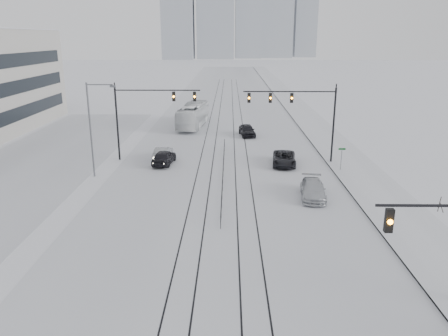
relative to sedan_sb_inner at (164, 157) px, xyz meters
The scene contains 17 objects.
road 26.56m from the sedan_sb_inner, 76.22° to the left, with size 22.00×260.00×0.02m, color silver.
sidewalk_east 32.53m from the sedan_sb_inner, 52.45° to the left, with size 5.00×260.00×0.16m, color silver.
curb 31.10m from the sedan_sb_inner, 56.03° to the left, with size 0.10×260.00×0.12m, color gray.
parking_strip 13.72m from the sedan_sb_inner, behind, with size 14.00×60.00×0.03m, color silver.
tram_rails 8.60m from the sedan_sb_inner, 42.46° to the left, with size 5.30×180.00×0.01m.
skyline 241.54m from the sedan_sb_inner, 87.29° to the left, with size 96.00×48.00×72.00m.
traffic_mast_ne 15.33m from the sedan_sb_inner, ahead, with size 9.60×0.37×8.00m.
traffic_mast_nw 5.57m from the sedan_sb_inner, 140.96° to the left, with size 9.10×0.37×8.00m.
street_light_west 8.49m from the sedan_sb_inner, 144.37° to the right, with size 2.73×0.25×9.00m.
median_fence 7.60m from the sedan_sb_inner, 33.67° to the right, with size 0.06×24.00×1.00m.
street_sign 18.28m from the sedan_sb_inner, ahead, with size 0.70×0.06×2.40m.
sedan_sb_inner is the anchor object (origin of this frame).
sedan_sb_outer 2.05m from the sedan_sb_inner, 101.62° to the left, with size 1.45×4.16×1.37m, color gray.
sedan_nb_front 12.69m from the sedan_sb_inner, ahead, with size 2.34×5.09×1.41m, color black.
sedan_nb_right 17.08m from the sedan_sb_inner, 35.29° to the right, with size 1.99×4.89×1.42m, color #BABDC3.
sedan_nb_far 16.78m from the sedan_sb_inner, 56.28° to the left, with size 1.84×4.58×1.56m, color black.
box_truck 20.37m from the sedan_sb_inner, 85.79° to the left, with size 2.84×12.12×3.38m, color white.
Camera 1 is at (0.60, -10.17, 13.00)m, focal length 35.00 mm.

